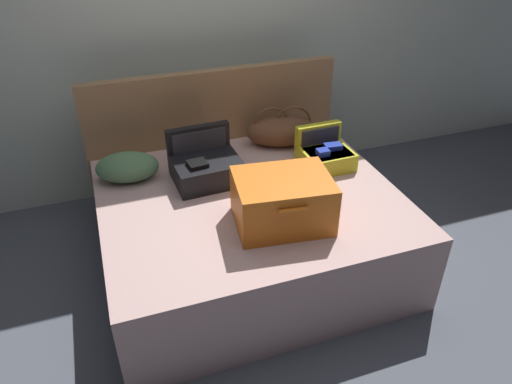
% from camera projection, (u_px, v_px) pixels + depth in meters
% --- Properties ---
extents(ground_plane, '(12.00, 12.00, 0.00)m').
position_uv_depth(ground_plane, '(271.00, 302.00, 3.01)').
color(ground_plane, '#4C515B').
extents(back_wall, '(8.00, 0.10, 2.60)m').
position_uv_depth(back_wall, '(196.00, 25.00, 3.61)').
color(back_wall, '#B7C1B2').
rests_on(back_wall, ground).
extents(bed, '(1.85, 1.58, 0.55)m').
position_uv_depth(bed, '(250.00, 230.00, 3.18)').
color(bed, '#BC9993').
rests_on(bed, ground).
extents(headboard, '(1.89, 0.08, 1.09)m').
position_uv_depth(headboard, '(215.00, 140.00, 3.69)').
color(headboard, olive).
rests_on(headboard, ground).
extents(hard_case_large, '(0.58, 0.47, 0.29)m').
position_uv_depth(hard_case_large, '(282.00, 201.00, 2.72)').
color(hard_case_large, '#D16619').
rests_on(hard_case_large, bed).
extents(hard_case_medium, '(0.44, 0.39, 0.32)m').
position_uv_depth(hard_case_medium, '(206.00, 166.00, 3.14)').
color(hard_case_medium, black).
rests_on(hard_case_medium, bed).
extents(hard_case_small, '(0.34, 0.32, 0.26)m').
position_uv_depth(hard_case_small, '(325.00, 154.00, 3.31)').
color(hard_case_small, gold).
rests_on(hard_case_small, bed).
extents(duffel_bag, '(0.58, 0.38, 0.31)m').
position_uv_depth(duffel_bag, '(282.00, 131.00, 3.55)').
color(duffel_bag, brown).
rests_on(duffel_bag, bed).
extents(pillow_near_headboard, '(0.44, 0.31, 0.20)m').
position_uv_depth(pillow_near_headboard, '(127.00, 167.00, 3.14)').
color(pillow_near_headboard, '#4C724C').
rests_on(pillow_near_headboard, bed).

